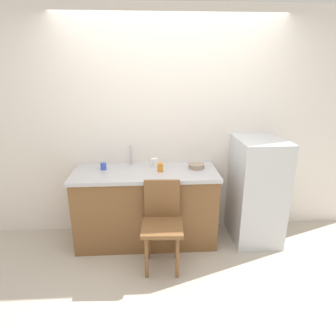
{
  "coord_description": "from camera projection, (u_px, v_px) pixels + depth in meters",
  "views": [
    {
      "loc": [
        -0.23,
        -2.37,
        1.93
      ],
      "look_at": [
        -0.05,
        0.6,
        0.91
      ],
      "focal_mm": 30.85,
      "sensor_mm": 36.0,
      "label": 1
    }
  ],
  "objects": [
    {
      "name": "refrigerator",
      "position": [
        256.0,
        191.0,
        3.33
      ],
      "size": [
        0.52,
        0.64,
        1.21
      ],
      "primitive_type": "cube",
      "color": "silver",
      "rests_on": "ground_plane"
    },
    {
      "name": "cabinet_base",
      "position": [
        146.0,
        208.0,
        3.34
      ],
      "size": [
        1.56,
        0.6,
        0.82
      ],
      "primitive_type": "cube",
      "color": "brown",
      "rests_on": "ground_plane"
    },
    {
      "name": "cup_white",
      "position": [
        155.0,
        162.0,
        3.33
      ],
      "size": [
        0.08,
        0.08,
        0.1
      ],
      "primitive_type": "cylinder",
      "color": "white",
      "rests_on": "countertop"
    },
    {
      "name": "faucet",
      "position": [
        131.0,
        155.0,
        3.38
      ],
      "size": [
        0.02,
        0.02,
        0.23
      ],
      "primitive_type": "cylinder",
      "color": "#B7B7BC",
      "rests_on": "countertop"
    },
    {
      "name": "back_wall",
      "position": [
        170.0,
        126.0,
        3.4
      ],
      "size": [
        4.8,
        0.1,
        2.59
      ],
      "primitive_type": "cube",
      "color": "white",
      "rests_on": "ground_plane"
    },
    {
      "name": "cup_orange",
      "position": [
        160.0,
        167.0,
        3.17
      ],
      "size": [
        0.06,
        0.06,
        0.09
      ],
      "primitive_type": "cylinder",
      "color": "orange",
      "rests_on": "countertop"
    },
    {
      "name": "ground_plane",
      "position": [
        177.0,
        274.0,
        2.87
      ],
      "size": [
        8.0,
        8.0,
        0.0
      ],
      "primitive_type": "plane",
      "color": "#BCB2A3"
    },
    {
      "name": "chair",
      "position": [
        162.0,
        221.0,
        2.87
      ],
      "size": [
        0.42,
        0.42,
        0.89
      ],
      "rotation": [
        0.0,
        0.0,
        -0.05
      ],
      "color": "brown",
      "rests_on": "ground_plane"
    },
    {
      "name": "countertop",
      "position": [
        145.0,
        173.0,
        3.2
      ],
      "size": [
        1.6,
        0.64,
        0.04
      ],
      "primitive_type": "cube",
      "color": "#B7B7BC",
      "rests_on": "cabinet_base"
    },
    {
      "name": "terracotta_bowl",
      "position": [
        196.0,
        166.0,
        3.28
      ],
      "size": [
        0.18,
        0.18,
        0.05
      ],
      "primitive_type": "cylinder",
      "color": "gray",
      "rests_on": "countertop"
    },
    {
      "name": "cup_blue",
      "position": [
        103.0,
        166.0,
        3.23
      ],
      "size": [
        0.07,
        0.07,
        0.08
      ],
      "primitive_type": "cylinder",
      "color": "blue",
      "rests_on": "countertop"
    }
  ]
}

